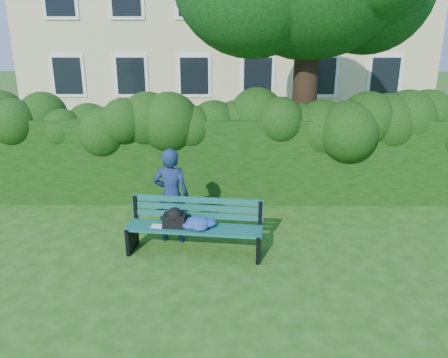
{
  "coord_description": "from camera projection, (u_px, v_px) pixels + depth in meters",
  "views": [
    {
      "loc": [
        0.06,
        -6.92,
        3.4
      ],
      "look_at": [
        0.0,
        0.6,
        0.95
      ],
      "focal_mm": 35.0,
      "sensor_mm": 36.0,
      "label": 1
    }
  ],
  "objects": [
    {
      "name": "park_bench",
      "position": [
        193.0,
        225.0,
        7.1
      ],
      "size": [
        2.26,
        0.82,
        0.89
      ],
      "rotation": [
        0.0,
        0.0,
        -0.12
      ],
      "color": "#11554B",
      "rests_on": "ground"
    },
    {
      "name": "ground",
      "position": [
        224.0,
        241.0,
        7.64
      ],
      "size": [
        80.0,
        80.0,
        0.0
      ],
      "primitive_type": "plane",
      "color": "#1F4F11",
      "rests_on": "ground"
    },
    {
      "name": "man_reading",
      "position": [
        171.0,
        196.0,
        7.42
      ],
      "size": [
        0.65,
        0.47,
        1.66
      ],
      "primitive_type": "imported",
      "rotation": [
        0.0,
        0.0,
        3.03
      ],
      "color": "#16264F",
      "rests_on": "ground"
    },
    {
      "name": "hedge",
      "position": [
        225.0,
        158.0,
        9.45
      ],
      "size": [
        10.0,
        1.0,
        1.8
      ],
      "color": "black",
      "rests_on": "ground"
    }
  ]
}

